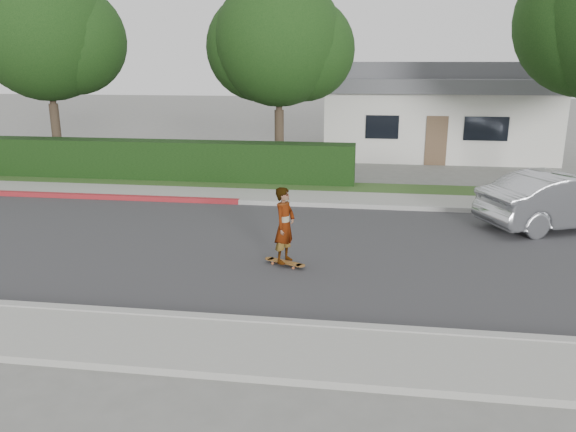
% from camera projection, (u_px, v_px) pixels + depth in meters
% --- Properties ---
extents(ground, '(120.00, 120.00, 0.00)m').
position_uv_depth(ground, '(162.00, 243.00, 13.81)').
color(ground, slate).
rests_on(ground, ground).
extents(road, '(60.00, 8.00, 0.01)m').
position_uv_depth(road, '(162.00, 243.00, 13.81)').
color(road, '#2D2D30').
rests_on(road, ground).
extents(curb_near, '(60.00, 0.20, 0.15)m').
position_uv_depth(curb_near, '(78.00, 311.00, 9.88)').
color(curb_near, '#9E9E99').
rests_on(curb_near, ground).
extents(sidewalk_near, '(60.00, 1.60, 0.12)m').
position_uv_depth(sidewalk_near, '(51.00, 336.00, 9.02)').
color(sidewalk_near, gray).
rests_on(sidewalk_near, ground).
extents(curb_far, '(60.00, 0.20, 0.15)m').
position_uv_depth(curb_far, '(208.00, 201.00, 17.70)').
color(curb_far, '#9E9E99').
rests_on(curb_far, ground).
extents(curb_red_section, '(12.00, 0.21, 0.15)m').
position_uv_depth(curb_red_section, '(60.00, 195.00, 18.39)').
color(curb_red_section, maroon).
rests_on(curb_red_section, ground).
extents(sidewalk_far, '(60.00, 1.60, 0.12)m').
position_uv_depth(sidewalk_far, '(216.00, 195.00, 18.56)').
color(sidewalk_far, gray).
rests_on(sidewalk_far, ground).
extents(planting_strip, '(60.00, 1.60, 0.10)m').
position_uv_depth(planting_strip, '(228.00, 185.00, 20.09)').
color(planting_strip, '#2D4C1E').
rests_on(planting_strip, ground).
extents(hedge, '(15.00, 1.00, 1.50)m').
position_uv_depth(hedge, '(153.00, 161.00, 20.89)').
color(hedge, black).
rests_on(hedge, ground).
extents(tree_left, '(5.99, 5.21, 8.00)m').
position_uv_depth(tree_left, '(48.00, 36.00, 21.73)').
color(tree_left, '#33261C').
rests_on(tree_left, ground).
extents(tree_center, '(5.66, 4.84, 7.44)m').
position_uv_depth(tree_center, '(279.00, 45.00, 21.07)').
color(tree_center, '#33261C').
rests_on(tree_center, ground).
extents(house, '(10.60, 8.60, 4.30)m').
position_uv_depth(house, '(433.00, 108.00, 27.41)').
color(house, beige).
rests_on(house, ground).
extents(skateboard, '(0.99, 0.59, 0.09)m').
position_uv_depth(skateboard, '(285.00, 262.00, 12.24)').
color(skateboard, '#B15930').
rests_on(skateboard, ground).
extents(skateboarder, '(0.58, 0.70, 1.66)m').
position_uv_depth(skateboarder, '(285.00, 225.00, 12.02)').
color(skateboarder, white).
rests_on(skateboarder, skateboard).
extents(car_silver, '(4.82, 3.30, 1.50)m').
position_uv_depth(car_silver, '(564.00, 200.00, 14.94)').
color(car_silver, '#A8ABAF').
rests_on(car_silver, ground).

